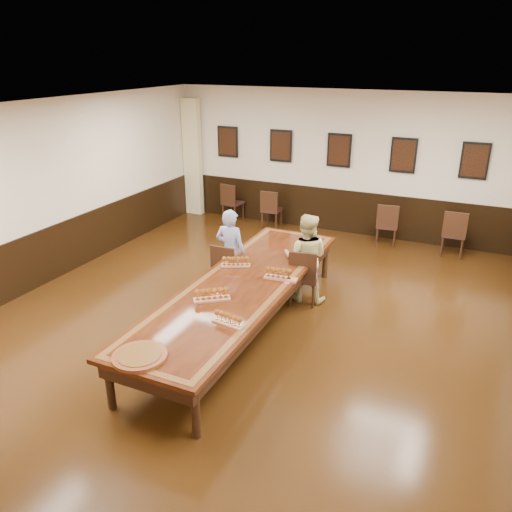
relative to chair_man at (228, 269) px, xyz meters
The scene contains 23 objects.
floor 1.30m from the chair_man, 52.45° to the right, with size 8.00×10.00×0.02m, color black.
ceiling 2.99m from the chair_man, 52.45° to the right, with size 8.00×10.00×0.02m, color white.
wall_back 4.27m from the chair_man, 79.71° to the left, with size 8.00×0.02×3.20m, color #EDDFC6.
wall_left 3.59m from the chair_man, 163.70° to the right, with size 0.02×10.00×3.20m, color #EDDFC6.
chair_man is the anchor object (origin of this frame).
chair_woman 1.32m from the chair_man, 10.38° to the left, with size 0.45×0.50×0.97m, color black, non-canonical shape.
spare_chair_a 4.17m from the chair_man, 116.03° to the left, with size 0.44×0.48×0.94m, color black, non-canonical shape.
spare_chair_b 3.71m from the chair_man, 101.37° to the left, with size 0.43×0.47×0.92m, color black, non-canonical shape.
spare_chair_c 4.10m from the chair_man, 60.55° to the left, with size 0.45×0.49×0.95m, color black, non-canonical shape.
spare_chair_d 4.90m from the chair_man, 46.31° to the left, with size 0.46×0.50×0.98m, color black, non-canonical shape.
person_man 0.30m from the chair_man, 89.96° to the left, with size 0.55×0.36×1.50m, color #4958B7.
person_woman 1.35m from the chair_man, 14.87° to the left, with size 0.75×0.59×1.52m, color #D7CA86.
pink_phone 1.51m from the chair_man, 25.81° to the right, with size 0.07×0.14×0.01m, color #EB4E9D.
curtain 5.00m from the chair_man, 127.97° to the left, with size 0.45×0.18×2.90m, color beige.
wainscoting 1.21m from the chair_man, 52.45° to the right, with size 8.00×10.00×1.00m.
conference_table 1.22m from the chair_man, 52.45° to the right, with size 1.40×5.00×0.76m.
posters 4.29m from the chair_man, 79.53° to the left, with size 6.14×0.04×0.74m.
flight_a 0.68m from the chair_man, 49.78° to the right, with size 0.48×0.32×0.17m.
flight_b 1.39m from the chair_man, 26.36° to the right, with size 0.51×0.21×0.19m.
flight_c 1.78m from the chair_man, 69.53° to the right, with size 0.50×0.42×0.19m.
flight_d 2.42m from the chair_man, 62.21° to the right, with size 0.45×0.20×0.16m.
red_plate_grp 1.55m from the chair_man, 68.69° to the right, with size 0.22×0.22×0.03m.
carved_platter 3.25m from the chair_man, 80.05° to the right, with size 0.78×0.78×0.05m.
Camera 1 is at (2.97, -5.98, 3.90)m, focal length 35.00 mm.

